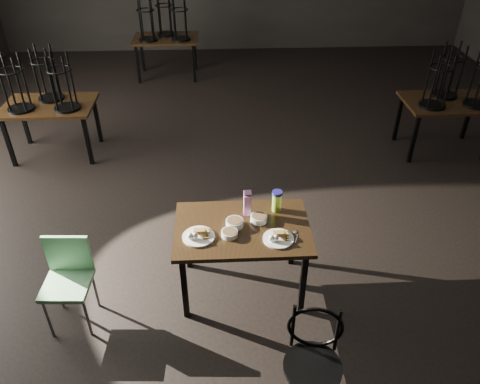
{
  "coord_description": "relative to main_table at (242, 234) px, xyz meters",
  "views": [
    {
      "loc": [
        -0.43,
        -4.46,
        3.37
      ],
      "look_at": [
        -0.25,
        -0.86,
        0.85
      ],
      "focal_mm": 35.0,
      "sensor_mm": 36.0,
      "label": 1
    }
  ],
  "objects": [
    {
      "name": "plate_right",
      "position": [
        0.3,
        -0.18,
        0.1
      ],
      "size": [
        0.27,
        0.27,
        0.09
      ],
      "color": "white",
      "rests_on": "main_table"
    },
    {
      "name": "bowl_big",
      "position": [
        -0.12,
        -0.11,
        0.11
      ],
      "size": [
        0.14,
        0.14,
        0.05
      ],
      "color": "white",
      "rests_on": "main_table"
    },
    {
      "name": "bg_table_left",
      "position": [
        -2.46,
        2.71,
        0.11
      ],
      "size": [
        1.2,
        0.8,
        1.48
      ],
      "color": "black",
      "rests_on": "ground"
    },
    {
      "name": "spoon",
      "position": [
        0.46,
        -0.1,
        0.08
      ],
      "size": [
        0.05,
        0.18,
        0.01
      ],
      "color": "silver",
      "rests_on": "main_table"
    },
    {
      "name": "bg_table_right",
      "position": [
        2.96,
        2.55,
        0.11
      ],
      "size": [
        1.2,
        0.8,
        1.48
      ],
      "color": "black",
      "rests_on": "ground"
    },
    {
      "name": "school_chair",
      "position": [
        -1.5,
        -0.27,
        -0.17
      ],
      "size": [
        0.41,
        0.41,
        0.84
      ],
      "rotation": [
        0.0,
        0.0,
        -0.05
      ],
      "color": "#7ABE86",
      "rests_on": "ground"
    },
    {
      "name": "juice_carton",
      "position": [
        0.06,
        0.19,
        0.2
      ],
      "size": [
        0.07,
        0.07,
        0.27
      ],
      "color": "#8C197E",
      "rests_on": "main_table"
    },
    {
      "name": "main_table",
      "position": [
        0.0,
        0.0,
        0.0
      ],
      "size": [
        1.2,
        0.8,
        0.75
      ],
      "color": "black",
      "rests_on": "ground"
    },
    {
      "name": "plate_left",
      "position": [
        -0.38,
        -0.12,
        0.1
      ],
      "size": [
        0.28,
        0.28,
        0.09
      ],
      "color": "white",
      "rests_on": "main_table"
    },
    {
      "name": "bowl_far",
      "position": [
        0.15,
        0.08,
        0.11
      ],
      "size": [
        0.15,
        0.15,
        0.06
      ],
      "color": "white",
      "rests_on": "main_table"
    },
    {
      "name": "bowl_near",
      "position": [
        -0.07,
        0.02,
        0.11
      ],
      "size": [
        0.16,
        0.16,
        0.06
      ],
      "color": "white",
      "rests_on": "main_table"
    },
    {
      "name": "bg_table_far",
      "position": [
        -1.13,
        5.63,
        0.11
      ],
      "size": [
        1.2,
        0.8,
        1.48
      ],
      "color": "black",
      "rests_on": "ground"
    },
    {
      "name": "bentwood_chair",
      "position": [
        0.44,
        -1.17,
        -0.15
      ],
      "size": [
        0.44,
        0.43,
        0.88
      ],
      "rotation": [
        0.0,
        0.0,
        -0.18
      ],
      "color": "black",
      "rests_on": "ground"
    },
    {
      "name": "water_bottle",
      "position": [
        0.33,
        0.23,
        0.19
      ],
      "size": [
        0.12,
        0.12,
        0.21
      ],
      "color": "#B8E543",
      "rests_on": "main_table"
    },
    {
      "name": "room",
      "position": [
        0.19,
        1.26,
        1.66
      ],
      "size": [
        12.0,
        12.04,
        3.22
      ],
      "color": "black",
      "rests_on": "ground"
    }
  ]
}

